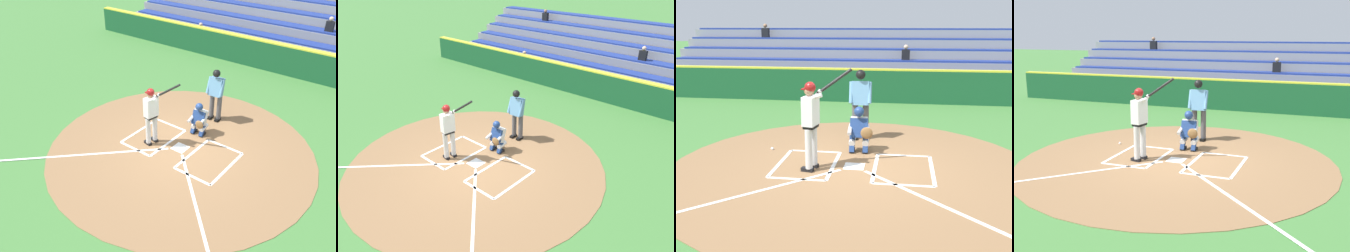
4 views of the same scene
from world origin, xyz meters
TOP-DOWN VIEW (x-y plane):
  - ground_plane at (0.00, 0.00)m, footprint 120.00×120.00m
  - dirt_circle at (0.00, 0.00)m, footprint 8.00×8.00m
  - home_plate_and_chalk at (0.00, 0.88)m, footprint 7.93×4.91m
  - batter at (0.86, 0.30)m, footprint 1.03×0.58m
  - catcher at (0.00, -1.01)m, footprint 0.60×0.60m
  - plate_umpire at (0.10, -2.12)m, footprint 0.60×0.43m
  - baseball at (2.13, -0.89)m, footprint 0.07×0.07m
  - backstop_wall at (0.00, -7.50)m, footprint 22.00×0.36m
  - bleacher_stand at (0.00, -11.33)m, footprint 20.00×5.10m

SIDE VIEW (x-z plane):
  - ground_plane at x=0.00m, z-range 0.00..0.00m
  - dirt_circle at x=0.00m, z-range 0.00..0.01m
  - home_plate_and_chalk at x=0.00m, z-range 0.01..0.02m
  - baseball at x=2.13m, z-range 0.00..0.07m
  - catcher at x=0.00m, z-range 0.02..1.15m
  - backstop_wall at x=0.00m, z-range 0.00..1.31m
  - bleacher_stand at x=0.00m, z-range -0.50..2.50m
  - plate_umpire at x=0.10m, z-range 0.14..2.01m
  - batter at x=0.86m, z-range 0.04..2.16m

